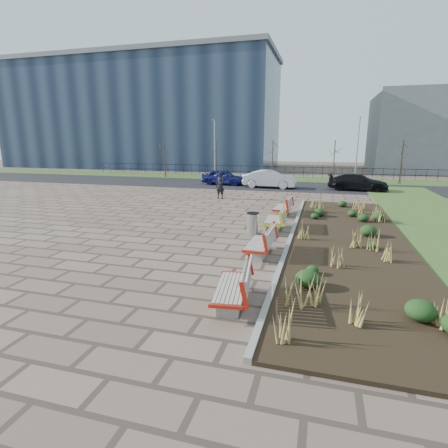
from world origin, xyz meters
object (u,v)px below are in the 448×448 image
(car_black, at_px, (358,182))
(lamp_east, at_px, (357,151))
(car_blue, at_px, (223,177))
(lamp_west, at_px, (215,150))
(bench_d, at_px, (282,206))
(car_silver, at_px, (270,179))
(pedestrian, at_px, (220,185))
(bench_b, at_px, (259,242))
(bench_c, at_px, (274,219))
(litter_bin, at_px, (253,224))
(bench_a, at_px, (231,285))

(car_black, xyz_separation_m, lamp_east, (0.18, 5.17, 2.34))
(car_blue, xyz_separation_m, lamp_west, (-2.23, 4.49, 2.33))
(bench_d, bearing_deg, car_silver, 104.71)
(bench_d, xyz_separation_m, lamp_west, (-9.00, 16.43, 2.54))
(pedestrian, relative_size, car_silver, 0.42)
(bench_b, bearing_deg, bench_c, 91.37)
(litter_bin, bearing_deg, bench_b, -74.04)
(bench_a, relative_size, bench_b, 1.00)
(lamp_east, bearing_deg, bench_d, -106.92)
(car_silver, xyz_separation_m, lamp_east, (7.35, 5.48, 2.27))
(bench_a, relative_size, car_silver, 0.46)
(bench_b, xyz_separation_m, lamp_east, (5.00, 23.66, 2.54))
(bench_c, distance_m, car_blue, 16.79)
(bench_a, bearing_deg, pedestrian, 99.52)
(bench_d, relative_size, car_black, 0.45)
(litter_bin, relative_size, car_black, 0.20)
(bench_c, xyz_separation_m, car_silver, (-2.35, 14.38, 0.27))
(lamp_west, bearing_deg, lamp_east, 0.00)
(bench_a, distance_m, bench_b, 4.01)
(bench_d, bearing_deg, bench_c, -87.39)
(bench_c, xyz_separation_m, pedestrian, (-4.86, 7.78, 0.45))
(pedestrian, bearing_deg, litter_bin, -49.67)
(lamp_east, bearing_deg, pedestrian, -129.21)
(lamp_east, bearing_deg, bench_a, -100.24)
(bench_d, xyz_separation_m, litter_bin, (-0.78, -4.49, -0.02))
(bench_d, bearing_deg, lamp_west, 121.32)
(car_blue, bearing_deg, lamp_west, 30.34)
(bench_c, relative_size, car_blue, 0.52)
(lamp_east, bearing_deg, car_blue, -159.11)
(bench_c, relative_size, lamp_east, 0.35)
(bench_d, height_order, car_silver, car_silver)
(lamp_west, xyz_separation_m, lamp_east, (14.00, 0.00, 0.00))
(bench_d, distance_m, car_blue, 13.73)
(lamp_west, bearing_deg, litter_bin, -68.56)
(bench_a, bearing_deg, lamp_west, 100.24)
(bench_c, distance_m, lamp_east, 20.64)
(pedestrian, bearing_deg, car_black, 51.16)
(bench_c, bearing_deg, car_blue, 112.15)
(bench_b, distance_m, litter_bin, 2.85)
(bench_b, xyz_separation_m, car_silver, (-2.35, 18.18, 0.27))
(bench_c, bearing_deg, bench_d, 88.37)
(bench_c, xyz_separation_m, bench_d, (0.00, 3.43, 0.00))
(litter_bin, height_order, car_silver, car_silver)
(litter_bin, bearing_deg, car_blue, 110.03)
(bench_b, relative_size, lamp_east, 0.35)
(car_blue, relative_size, car_silver, 0.89)
(pedestrian, bearing_deg, lamp_west, 124.54)
(bench_b, distance_m, car_silver, 18.33)
(bench_c, bearing_deg, litter_bin, -127.97)
(car_black, height_order, lamp_east, lamp_east)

